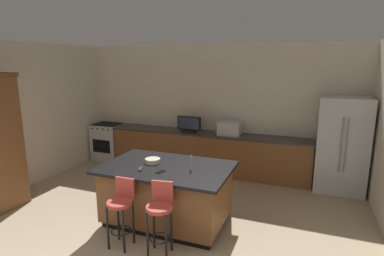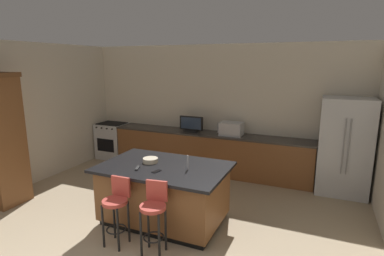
# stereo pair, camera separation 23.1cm
# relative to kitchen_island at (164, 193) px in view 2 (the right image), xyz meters

# --- Properties ---
(wall_back) EXTENTS (6.89, 0.12, 2.88)m
(wall_back) POSITION_rel_kitchen_island_xyz_m (-0.06, 2.76, 0.97)
(wall_back) COLOR beige
(wall_back) RESTS_ON ground_plane
(wall_left) EXTENTS (0.12, 5.47, 2.88)m
(wall_left) POSITION_rel_kitchen_island_xyz_m (-3.30, 0.23, 0.97)
(wall_left) COLOR beige
(wall_left) RESTS_ON ground_plane
(counter_back) EXTENTS (4.61, 0.62, 0.92)m
(counter_back) POSITION_rel_kitchen_island_xyz_m (-0.15, 2.38, -0.01)
(counter_back) COLOR brown
(counter_back) RESTS_ON ground_plane
(kitchen_island) EXTENTS (1.97, 1.29, 0.92)m
(kitchen_island) POSITION_rel_kitchen_island_xyz_m (0.00, 0.00, 0.00)
(kitchen_island) COLOR black
(kitchen_island) RESTS_ON ground_plane
(refrigerator) EXTENTS (0.91, 0.77, 1.85)m
(refrigerator) POSITION_rel_kitchen_island_xyz_m (2.62, 2.32, 0.46)
(refrigerator) COLOR #B7BABF
(refrigerator) RESTS_ON ground_plane
(range_oven) EXTENTS (0.73, 0.63, 0.94)m
(range_oven) POSITION_rel_kitchen_island_xyz_m (-2.83, 2.38, -0.00)
(range_oven) COLOR #B7BABF
(range_oven) RESTS_ON ground_plane
(microwave) EXTENTS (0.48, 0.36, 0.29)m
(microwave) POSITION_rel_kitchen_island_xyz_m (0.39, 2.38, 0.59)
(microwave) COLOR #B7BABF
(microwave) RESTS_ON counter_back
(tv_monitor) EXTENTS (0.56, 0.16, 0.36)m
(tv_monitor) POSITION_rel_kitchen_island_xyz_m (-0.55, 2.33, 0.61)
(tv_monitor) COLOR black
(tv_monitor) RESTS_ON counter_back
(sink_faucet_back) EXTENTS (0.02, 0.02, 0.24)m
(sink_faucet_back) POSITION_rel_kitchen_island_xyz_m (0.04, 2.48, 0.57)
(sink_faucet_back) COLOR #B2B2B7
(sink_faucet_back) RESTS_ON counter_back
(sink_faucet_island) EXTENTS (0.02, 0.02, 0.22)m
(sink_faucet_island) POSITION_rel_kitchen_island_xyz_m (0.41, 0.00, 0.56)
(sink_faucet_island) COLOR #B2B2B7
(sink_faucet_island) RESTS_ON kitchen_island
(bar_stool_left) EXTENTS (0.34, 0.34, 0.94)m
(bar_stool_left) POSITION_rel_kitchen_island_xyz_m (-0.29, -0.82, 0.09)
(bar_stool_left) COLOR #B23D33
(bar_stool_left) RESTS_ON ground_plane
(bar_stool_right) EXTENTS (0.34, 0.36, 0.97)m
(bar_stool_right) POSITION_rel_kitchen_island_xyz_m (0.29, -0.80, 0.11)
(bar_stool_right) COLOR #B23D33
(bar_stool_right) RESTS_ON ground_plane
(fruit_bowl) EXTENTS (0.24, 0.24, 0.07)m
(fruit_bowl) POSITION_rel_kitchen_island_xyz_m (-0.27, 0.06, 0.48)
(fruit_bowl) COLOR beige
(fruit_bowl) RESTS_ON kitchen_island
(cell_phone) EXTENTS (0.11, 0.16, 0.01)m
(cell_phone) POSITION_rel_kitchen_island_xyz_m (0.03, -0.27, 0.45)
(cell_phone) COLOR black
(cell_phone) RESTS_ON kitchen_island
(tv_remote) EXTENTS (0.10, 0.17, 0.02)m
(tv_remote) POSITION_rel_kitchen_island_xyz_m (-0.30, -0.27, 0.46)
(tv_remote) COLOR black
(tv_remote) RESTS_ON kitchen_island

